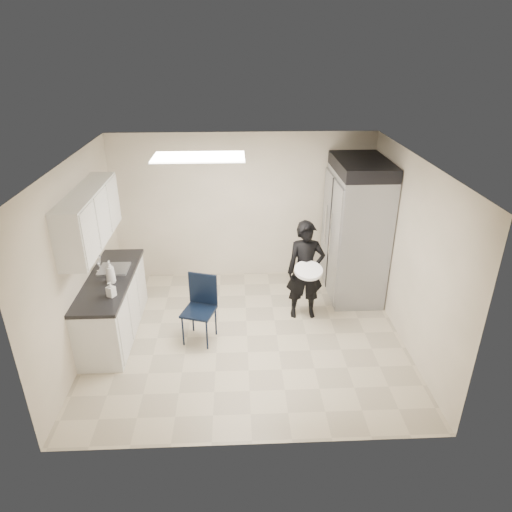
{
  "coord_description": "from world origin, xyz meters",
  "views": [
    {
      "loc": [
        -0.12,
        -5.58,
        3.97
      ],
      "look_at": [
        0.14,
        0.2,
        1.21
      ],
      "focal_mm": 32.0,
      "sensor_mm": 36.0,
      "label": 1
    }
  ],
  "objects_px": {
    "commercial_fridge": "(355,235)",
    "man_tuxedo": "(305,271)",
    "lower_counter": "(113,307)",
    "folding_chair": "(199,312)"
  },
  "relations": [
    {
      "from": "commercial_fridge",
      "to": "folding_chair",
      "type": "relative_size",
      "value": 2.19
    },
    {
      "from": "lower_counter",
      "to": "folding_chair",
      "type": "height_order",
      "value": "folding_chair"
    },
    {
      "from": "folding_chair",
      "to": "commercial_fridge",
      "type": "bearing_deg",
      "value": 45.88
    },
    {
      "from": "lower_counter",
      "to": "folding_chair",
      "type": "xyz_separation_m",
      "value": [
        1.27,
        -0.26,
        0.05
      ]
    },
    {
      "from": "lower_counter",
      "to": "folding_chair",
      "type": "distance_m",
      "value": 1.29
    },
    {
      "from": "lower_counter",
      "to": "commercial_fridge",
      "type": "height_order",
      "value": "commercial_fridge"
    },
    {
      "from": "man_tuxedo",
      "to": "folding_chair",
      "type": "bearing_deg",
      "value": -160.23
    },
    {
      "from": "commercial_fridge",
      "to": "man_tuxedo",
      "type": "distance_m",
      "value": 1.21
    },
    {
      "from": "commercial_fridge",
      "to": "man_tuxedo",
      "type": "bearing_deg",
      "value": -141.17
    },
    {
      "from": "folding_chair",
      "to": "man_tuxedo",
      "type": "relative_size",
      "value": 0.61
    }
  ]
}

